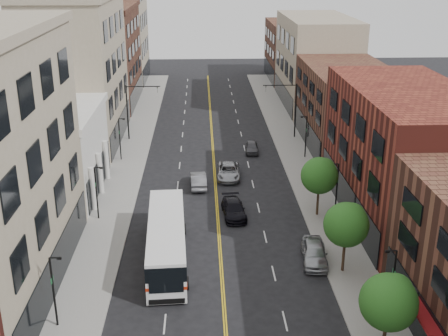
{
  "coord_description": "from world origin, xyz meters",
  "views": [
    {
      "loc": [
        -1.35,
        -23.17,
        22.8
      ],
      "look_at": [
        0.58,
        23.79,
        5.0
      ],
      "focal_mm": 45.0,
      "sensor_mm": 36.0,
      "label": 1
    }
  ],
  "objects": [
    {
      "name": "lamp_l_2",
      "position": [
        -10.95,
        24.0,
        2.97
      ],
      "size": [
        0.81,
        0.55,
        5.05
      ],
      "color": "black",
      "rests_on": "sidewalk_left"
    },
    {
      "name": "sidewalk_left",
      "position": [
        -10.0,
        35.0,
        0.07
      ],
      "size": [
        4.0,
        110.0,
        0.15
      ],
      "primitive_type": "cube",
      "color": "gray",
      "rests_on": "ground"
    },
    {
      "name": "bldg_r_far_a",
      "position": [
        17.0,
        45.0,
        5.0
      ],
      "size": [
        10.0,
        20.0,
        10.0
      ],
      "primitive_type": "cube",
      "color": "#552D22",
      "rests_on": "ground"
    },
    {
      "name": "bldg_r_far_b",
      "position": [
        17.0,
        66.0,
        7.0
      ],
      "size": [
        10.0,
        22.0,
        14.0
      ],
      "primitive_type": "cube",
      "color": "gray",
      "rests_on": "ground"
    },
    {
      "name": "car_lane_c",
      "position": [
        4.77,
        42.3,
        0.66
      ],
      "size": [
        1.77,
        3.95,
        1.32
      ],
      "primitive_type": "imported",
      "rotation": [
        0.0,
        0.0,
        -0.06
      ],
      "color": "#434247",
      "rests_on": "ground"
    },
    {
      "name": "signal_mast_left",
      "position": [
        -10.27,
        48.0,
        4.65
      ],
      "size": [
        4.49,
        0.18,
        7.2
      ],
      "color": "black",
      "rests_on": "sidewalk_left"
    },
    {
      "name": "bldg_l_white",
      "position": [
        -17.0,
        31.0,
        4.0
      ],
      "size": [
        10.0,
        14.0,
        8.0
      ],
      "primitive_type": "cube",
      "color": "silver",
      "rests_on": "ground"
    },
    {
      "name": "city_bus",
      "position": [
        -4.26,
        16.36,
        1.95
      ],
      "size": [
        3.64,
        13.18,
        3.36
      ],
      "rotation": [
        0.0,
        0.0,
        0.05
      ],
      "color": "white",
      "rests_on": "ground"
    },
    {
      "name": "lamp_r_1",
      "position": [
        10.95,
        8.0,
        2.97
      ],
      "size": [
        0.81,
        0.55,
        5.05
      ],
      "color": "black",
      "rests_on": "sidewalk_right"
    },
    {
      "name": "tree_r_2",
      "position": [
        9.39,
        14.07,
        4.13
      ],
      "size": [
        3.4,
        3.4,
        5.59
      ],
      "color": "black",
      "rests_on": "sidewalk_right"
    },
    {
      "name": "signal_mast_right",
      "position": [
        10.27,
        48.0,
        4.65
      ],
      "size": [
        4.49,
        0.18,
        7.2
      ],
      "color": "black",
      "rests_on": "sidewalk_right"
    },
    {
      "name": "car_parked_far",
      "position": [
        7.4,
        15.62,
        0.82
      ],
      "size": [
        2.42,
        4.99,
        1.64
      ],
      "primitive_type": "imported",
      "rotation": [
        0.0,
        0.0,
        -0.1
      ],
      "color": "#A2A5A9",
      "rests_on": "ground"
    },
    {
      "name": "car_lane_a",
      "position": [
        1.5,
        24.24,
        0.71
      ],
      "size": [
        2.42,
        5.06,
        1.42
      ],
      "primitive_type": "imported",
      "rotation": [
        0.0,
        0.0,
        0.09
      ],
      "color": "black",
      "rests_on": "ground"
    },
    {
      "name": "car_lane_behind",
      "position": [
        -1.8,
        31.5,
        0.76
      ],
      "size": [
        1.81,
        4.67,
        1.52
      ],
      "primitive_type": "imported",
      "rotation": [
        0.0,
        0.0,
        3.19
      ],
      "color": "#57585D",
      "rests_on": "ground"
    },
    {
      "name": "bldg_r_far_c",
      "position": [
        17.0,
        86.0,
        5.5
      ],
      "size": [
        10.0,
        18.0,
        11.0
      ],
      "primitive_type": "cube",
      "color": "#552D22",
      "rests_on": "ground"
    },
    {
      "name": "tree_r_3",
      "position": [
        9.39,
        24.07,
        4.13
      ],
      "size": [
        3.4,
        3.4,
        5.59
      ],
      "color": "black",
      "rests_on": "sidewalk_right"
    },
    {
      "name": "lamp_l_3",
      "position": [
        -10.95,
        40.0,
        2.97
      ],
      "size": [
        0.81,
        0.55,
        5.05
      ],
      "color": "black",
      "rests_on": "sidewalk_left"
    },
    {
      "name": "tree_r_1",
      "position": [
        9.39,
        4.07,
        4.13
      ],
      "size": [
        3.4,
        3.4,
        5.59
      ],
      "color": "black",
      "rests_on": "sidewalk_right"
    },
    {
      "name": "bldg_l_far_b",
      "position": [
        -17.0,
        68.0,
        7.5
      ],
      "size": [
        10.0,
        20.0,
        15.0
      ],
      "primitive_type": "cube",
      "color": "#552D22",
      "rests_on": "ground"
    },
    {
      "name": "bldg_r_mid",
      "position": [
        17.0,
        24.0,
        6.0
      ],
      "size": [
        10.0,
        22.0,
        12.0
      ],
      "primitive_type": "cube",
      "color": "#5C1F18",
      "rests_on": "ground"
    },
    {
      "name": "lamp_r_2",
      "position": [
        10.95,
        24.0,
        2.97
      ],
      "size": [
        0.81,
        0.55,
        5.05
      ],
      "color": "black",
      "rests_on": "sidewalk_right"
    },
    {
      "name": "bldg_l_far_c",
      "position": [
        -17.0,
        86.0,
        10.0
      ],
      "size": [
        10.0,
        16.0,
        20.0
      ],
      "primitive_type": "cube",
      "color": "gray",
      "rests_on": "ground"
    },
    {
      "name": "bldg_l_far_a",
      "position": [
        -17.0,
        48.0,
        9.0
      ],
      "size": [
        10.0,
        20.0,
        18.0
      ],
      "primitive_type": "cube",
      "color": "gray",
      "rests_on": "ground"
    },
    {
      "name": "sidewalk_right",
      "position": [
        10.0,
        35.0,
        0.07
      ],
      "size": [
        4.0,
        110.0,
        0.15
      ],
      "primitive_type": "cube",
      "color": "gray",
      "rests_on": "ground"
    },
    {
      "name": "car_lane_b",
      "position": [
        1.5,
        34.01,
        0.74
      ],
      "size": [
        2.63,
        5.38,
        1.47
      ],
      "primitive_type": "imported",
      "rotation": [
        0.0,
        0.0,
        -0.04
      ],
      "color": "#95979C",
      "rests_on": "ground"
    },
    {
      "name": "lamp_r_3",
      "position": [
        10.95,
        40.0,
        2.97
      ],
      "size": [
        0.81,
        0.55,
        5.05
      ],
      "color": "black",
      "rests_on": "sidewalk_right"
    },
    {
      "name": "lamp_l_1",
      "position": [
        -10.95,
        8.0,
        2.97
      ],
      "size": [
        0.81,
        0.55,
        5.05
      ],
      "color": "black",
      "rests_on": "sidewalk_left"
    }
  ]
}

